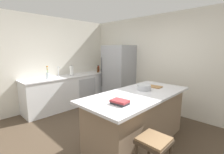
{
  "coord_description": "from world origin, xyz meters",
  "views": [
    {
      "loc": [
        2.04,
        -1.75,
        1.69
      ],
      "look_at": [
        -0.69,
        1.05,
        1.0
      ],
      "focal_mm": 25.3,
      "sensor_mm": 36.0,
      "label": 1
    }
  ],
  "objects_px": {
    "kitchen_island": "(138,118)",
    "hot_sauce_bottle": "(99,69)",
    "flower_vase": "(48,75)",
    "mixing_bowl": "(144,87)",
    "cutting_board": "(154,86)",
    "bar_stool": "(154,147)",
    "syrup_bottle": "(98,69)",
    "cookbook_stack": "(120,102)",
    "refrigerator": "(119,75)",
    "paper_towel_roll": "(72,71)",
    "soda_bottle": "(103,67)",
    "olive_oil_bottle": "(102,68)",
    "sink_faucet": "(59,71)"
  },
  "relations": [
    {
      "from": "kitchen_island",
      "to": "hot_sauce_bottle",
      "type": "relative_size",
      "value": 9.55
    },
    {
      "from": "soda_bottle",
      "to": "olive_oil_bottle",
      "type": "xyz_separation_m",
      "value": [
        0.05,
        -0.1,
        -0.02
      ]
    },
    {
      "from": "olive_oil_bottle",
      "to": "cookbook_stack",
      "type": "xyz_separation_m",
      "value": [
        2.63,
        -2.06,
        -0.09
      ]
    },
    {
      "from": "paper_towel_roll",
      "to": "cutting_board",
      "type": "distance_m",
      "value": 2.57
    },
    {
      "from": "flower_vase",
      "to": "mixing_bowl",
      "type": "xyz_separation_m",
      "value": [
        2.52,
        0.73,
        -0.05
      ]
    },
    {
      "from": "olive_oil_bottle",
      "to": "cookbook_stack",
      "type": "height_order",
      "value": "olive_oil_bottle"
    },
    {
      "from": "flower_vase",
      "to": "refrigerator",
      "type": "bearing_deg",
      "value": 63.89
    },
    {
      "from": "bar_stool",
      "to": "soda_bottle",
      "type": "relative_size",
      "value": 1.72
    },
    {
      "from": "refrigerator",
      "to": "cutting_board",
      "type": "distance_m",
      "value": 1.8
    },
    {
      "from": "soda_bottle",
      "to": "hot_sauce_bottle",
      "type": "xyz_separation_m",
      "value": [
        -0.04,
        -0.19,
        -0.06
      ]
    },
    {
      "from": "cookbook_stack",
      "to": "cutting_board",
      "type": "relative_size",
      "value": 0.77
    },
    {
      "from": "refrigerator",
      "to": "sink_faucet",
      "type": "bearing_deg",
      "value": -122.14
    },
    {
      "from": "olive_oil_bottle",
      "to": "paper_towel_roll",
      "type": "bearing_deg",
      "value": -95.05
    },
    {
      "from": "refrigerator",
      "to": "soda_bottle",
      "type": "xyz_separation_m",
      "value": [
        -0.85,
        0.16,
        0.17
      ]
    },
    {
      "from": "olive_oil_bottle",
      "to": "flower_vase",
      "type": "bearing_deg",
      "value": -92.75
    },
    {
      "from": "kitchen_island",
      "to": "flower_vase",
      "type": "distance_m",
      "value": 2.68
    },
    {
      "from": "refrigerator",
      "to": "flower_vase",
      "type": "distance_m",
      "value": 2.04
    },
    {
      "from": "mixing_bowl",
      "to": "cutting_board",
      "type": "bearing_deg",
      "value": 88.94
    },
    {
      "from": "soda_bottle",
      "to": "kitchen_island",
      "type": "bearing_deg",
      "value": -30.73
    },
    {
      "from": "paper_towel_roll",
      "to": "soda_bottle",
      "type": "height_order",
      "value": "soda_bottle"
    },
    {
      "from": "sink_faucet",
      "to": "soda_bottle",
      "type": "distance_m",
      "value": 1.65
    },
    {
      "from": "soda_bottle",
      "to": "olive_oil_bottle",
      "type": "height_order",
      "value": "soda_bottle"
    },
    {
      "from": "kitchen_island",
      "to": "olive_oil_bottle",
      "type": "distance_m",
      "value": 2.92
    },
    {
      "from": "flower_vase",
      "to": "paper_towel_roll",
      "type": "xyz_separation_m",
      "value": [
        -0.01,
        0.73,
        0.03
      ]
    },
    {
      "from": "flower_vase",
      "to": "sink_faucet",
      "type": "bearing_deg",
      "value": 97.16
    },
    {
      "from": "paper_towel_roll",
      "to": "cookbook_stack",
      "type": "xyz_separation_m",
      "value": [
        2.73,
        -0.91,
        -0.09
      ]
    },
    {
      "from": "kitchen_island",
      "to": "flower_vase",
      "type": "xyz_separation_m",
      "value": [
        -2.58,
        -0.48,
        0.55
      ]
    },
    {
      "from": "sink_faucet",
      "to": "olive_oil_bottle",
      "type": "bearing_deg",
      "value": 85.11
    },
    {
      "from": "bar_stool",
      "to": "mixing_bowl",
      "type": "height_order",
      "value": "mixing_bowl"
    },
    {
      "from": "kitchen_island",
      "to": "olive_oil_bottle",
      "type": "relative_size",
      "value": 6.33
    },
    {
      "from": "kitchen_island",
      "to": "refrigerator",
      "type": "bearing_deg",
      "value": 141.23
    },
    {
      "from": "soda_bottle",
      "to": "refrigerator",
      "type": "bearing_deg",
      "value": -10.35
    },
    {
      "from": "kitchen_island",
      "to": "syrup_bottle",
      "type": "height_order",
      "value": "syrup_bottle"
    },
    {
      "from": "soda_bottle",
      "to": "sink_faucet",
      "type": "bearing_deg",
      "value": -92.96
    },
    {
      "from": "bar_stool",
      "to": "syrup_bottle",
      "type": "height_order",
      "value": "syrup_bottle"
    },
    {
      "from": "flower_vase",
      "to": "cutting_board",
      "type": "xyz_separation_m",
      "value": [
        2.53,
        1.09,
        -0.09
      ]
    },
    {
      "from": "olive_oil_bottle",
      "to": "kitchen_island",
      "type": "bearing_deg",
      "value": -29.44
    },
    {
      "from": "kitchen_island",
      "to": "sink_faucet",
      "type": "relative_size",
      "value": 7.15
    },
    {
      "from": "sink_faucet",
      "to": "paper_towel_roll",
      "type": "distance_m",
      "value": 0.4
    },
    {
      "from": "hot_sauce_bottle",
      "to": "cookbook_stack",
      "type": "distance_m",
      "value": 3.36
    },
    {
      "from": "kitchen_island",
      "to": "hot_sauce_bottle",
      "type": "distance_m",
      "value": 2.95
    },
    {
      "from": "bar_stool",
      "to": "syrup_bottle",
      "type": "bearing_deg",
      "value": 149.61
    },
    {
      "from": "bar_stool",
      "to": "sink_faucet",
      "type": "relative_size",
      "value": 2.12
    },
    {
      "from": "bar_stool",
      "to": "paper_towel_roll",
      "type": "relative_size",
      "value": 2.04
    },
    {
      "from": "refrigerator",
      "to": "mixing_bowl",
      "type": "xyz_separation_m",
      "value": [
        1.63,
        -1.1,
        0.07
      ]
    },
    {
      "from": "paper_towel_roll",
      "to": "mixing_bowl",
      "type": "height_order",
      "value": "paper_towel_roll"
    },
    {
      "from": "syrup_bottle",
      "to": "paper_towel_roll",
      "type": "bearing_deg",
      "value": -94.78
    },
    {
      "from": "syrup_bottle",
      "to": "refrigerator",
      "type": "bearing_deg",
      "value": 8.58
    },
    {
      "from": "bar_stool",
      "to": "mixing_bowl",
      "type": "distance_m",
      "value": 1.25
    },
    {
      "from": "sink_faucet",
      "to": "hot_sauce_bottle",
      "type": "height_order",
      "value": "sink_faucet"
    }
  ]
}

